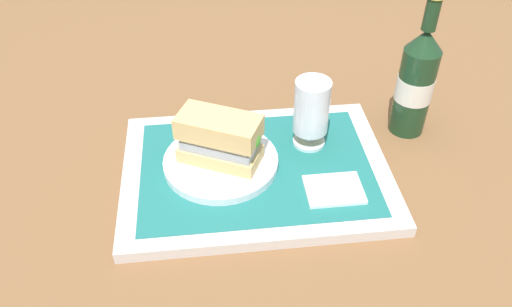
{
  "coord_description": "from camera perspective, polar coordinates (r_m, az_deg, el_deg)",
  "views": [
    {
      "loc": [
        -0.07,
        -0.64,
        0.6
      ],
      "look_at": [
        0.0,
        0.0,
        0.05
      ],
      "focal_mm": 36.71,
      "sensor_mm": 36.0,
      "label": 1
    }
  ],
  "objects": [
    {
      "name": "napkin_folded",
      "position": [
        0.83,
        8.49,
        -3.91
      ],
      "size": [
        0.09,
        0.07,
        0.01
      ],
      "primitive_type": "cube",
      "color": "white",
      "rests_on": "placemat"
    },
    {
      "name": "tray",
      "position": [
        0.88,
        0.0,
        -1.99
      ],
      "size": [
        0.44,
        0.32,
        0.02
      ],
      "primitive_type": "cube",
      "color": "silver",
      "rests_on": "ground_plane"
    },
    {
      "name": "sandwich",
      "position": [
        0.84,
        -3.79,
        1.61
      ],
      "size": [
        0.14,
        0.11,
        0.08
      ],
      "rotation": [
        0.0,
        0.0,
        -0.45
      ],
      "color": "tan",
      "rests_on": "plate"
    },
    {
      "name": "ground_plane",
      "position": [
        0.88,
        0.0,
        -2.47
      ],
      "size": [
        3.0,
        3.0,
        0.0
      ],
      "primitive_type": "plane",
      "color": "brown"
    },
    {
      "name": "beer_bottle",
      "position": [
        0.96,
        17.04,
        7.55
      ],
      "size": [
        0.07,
        0.07,
        0.27
      ],
      "color": "#19381E",
      "rests_on": "ground_plane"
    },
    {
      "name": "plate",
      "position": [
        0.87,
        -3.85,
        -0.92
      ],
      "size": [
        0.19,
        0.19,
        0.01
      ],
      "primitive_type": "cylinder",
      "color": "white",
      "rests_on": "placemat"
    },
    {
      "name": "placemat",
      "position": [
        0.87,
        0.0,
        -1.48
      ],
      "size": [
        0.38,
        0.27,
        0.0
      ],
      "primitive_type": "cube",
      "color": "#1E6B66",
      "rests_on": "tray"
    },
    {
      "name": "beer_glass",
      "position": [
        0.88,
        6.06,
        4.74
      ],
      "size": [
        0.06,
        0.06,
        0.12
      ],
      "color": "silver",
      "rests_on": "placemat"
    }
  ]
}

